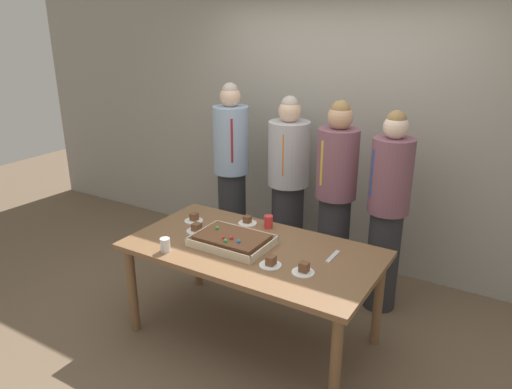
% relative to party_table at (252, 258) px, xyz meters
% --- Properties ---
extents(ground_plane, '(12.00, 12.00, 0.00)m').
position_rel_party_table_xyz_m(ground_plane, '(0.00, 0.00, -0.67)').
color(ground_plane, brown).
extents(interior_back_panel, '(8.00, 0.12, 3.00)m').
position_rel_party_table_xyz_m(interior_back_panel, '(0.00, 1.60, 0.83)').
color(interior_back_panel, '#9E998E').
rests_on(interior_back_panel, ground_plane).
extents(party_table, '(1.83, 0.97, 0.75)m').
position_rel_party_table_xyz_m(party_table, '(0.00, 0.00, 0.00)').
color(party_table, brown).
rests_on(party_table, ground_plane).
extents(sheet_cake, '(0.56, 0.40, 0.10)m').
position_rel_party_table_xyz_m(sheet_cake, '(-0.15, -0.04, 0.12)').
color(sheet_cake, beige).
rests_on(sheet_cake, party_table).
extents(plated_slice_near_left, '(0.15, 0.15, 0.07)m').
position_rel_party_table_xyz_m(plated_slice_near_left, '(0.48, -0.14, 0.11)').
color(plated_slice_near_left, white).
rests_on(plated_slice_near_left, party_table).
extents(plated_slice_near_right, '(0.15, 0.15, 0.07)m').
position_rel_party_table_xyz_m(plated_slice_near_right, '(-0.52, 0.01, 0.10)').
color(plated_slice_near_right, white).
rests_on(plated_slice_near_right, party_table).
extents(plated_slice_far_left, '(0.15, 0.15, 0.07)m').
position_rel_party_table_xyz_m(plated_slice_far_left, '(-0.66, 0.16, 0.10)').
color(plated_slice_far_left, white).
rests_on(plated_slice_far_left, party_table).
extents(plated_slice_far_right, '(0.15, 0.15, 0.07)m').
position_rel_party_table_xyz_m(plated_slice_far_right, '(0.25, -0.17, 0.10)').
color(plated_slice_far_right, white).
rests_on(plated_slice_far_right, party_table).
extents(plated_slice_center_front, '(0.15, 0.15, 0.06)m').
position_rel_party_table_xyz_m(plated_slice_center_front, '(-0.26, 0.35, 0.10)').
color(plated_slice_center_front, white).
rests_on(plated_slice_center_front, party_table).
extents(drink_cup_nearest, '(0.07, 0.07, 0.10)m').
position_rel_party_table_xyz_m(drink_cup_nearest, '(-0.50, -0.37, 0.13)').
color(drink_cup_nearest, white).
rests_on(drink_cup_nearest, party_table).
extents(drink_cup_middle, '(0.07, 0.07, 0.10)m').
position_rel_party_table_xyz_m(drink_cup_middle, '(-0.08, 0.37, 0.13)').
color(drink_cup_middle, red).
rests_on(drink_cup_middle, party_table).
extents(cake_server_utensil, '(0.03, 0.20, 0.01)m').
position_rel_party_table_xyz_m(cake_server_utensil, '(0.55, 0.16, 0.09)').
color(cake_server_utensil, silver).
rests_on(cake_server_utensil, party_table).
extents(person_serving_front, '(0.38, 0.38, 1.67)m').
position_rel_party_table_xyz_m(person_serving_front, '(-0.31, 1.14, 0.19)').
color(person_serving_front, '#28282D').
rests_on(person_serving_front, ground_plane).
extents(person_green_shirt_behind, '(0.34, 0.34, 1.71)m').
position_rel_party_table_xyz_m(person_green_shirt_behind, '(0.25, 0.92, 0.22)').
color(person_green_shirt_behind, '#28282D').
rests_on(person_green_shirt_behind, ground_plane).
extents(person_striped_tie_right, '(0.34, 0.34, 1.76)m').
position_rel_party_table_xyz_m(person_striped_tie_right, '(-0.88, 1.04, 0.24)').
color(person_striped_tie_right, '#28282D').
rests_on(person_striped_tie_right, ground_plane).
extents(person_far_right_suit, '(0.33, 0.33, 1.67)m').
position_rel_party_table_xyz_m(person_far_right_suit, '(0.70, 0.91, 0.20)').
color(person_far_right_suit, '#28282D').
rests_on(person_far_right_suit, ground_plane).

